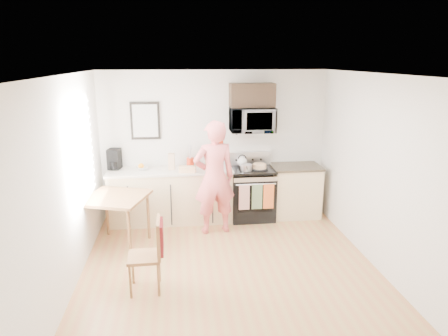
{
  "coord_description": "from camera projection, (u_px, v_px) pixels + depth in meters",
  "views": [
    {
      "loc": [
        -0.67,
        -4.66,
        2.78
      ],
      "look_at": [
        0.01,
        1.0,
        1.21
      ],
      "focal_mm": 32.0,
      "sensor_mm": 36.0,
      "label": 1
    }
  ],
  "objects": [
    {
      "name": "utensil_crock",
      "position": [
        190.0,
        158.0,
        6.99
      ],
      "size": [
        0.13,
        0.13,
        0.39
      ],
      "color": "#A2240D",
      "rests_on": "countertop_left"
    },
    {
      "name": "floor",
      "position": [
        232.0,
        276.0,
        5.28
      ],
      "size": [
        4.6,
        4.6,
        0.0
      ],
      "primitive_type": "plane",
      "color": "#AB6C42",
      "rests_on": "ground"
    },
    {
      "name": "range",
      "position": [
        252.0,
        194.0,
        7.13
      ],
      "size": [
        0.76,
        0.7,
        1.16
      ],
      "color": "black",
      "rests_on": "floor"
    },
    {
      "name": "wall_trivet",
      "position": [
        218.0,
        144.0,
        7.13
      ],
      "size": [
        0.2,
        0.02,
        0.2
      ],
      "primitive_type": "cube",
      "color": "#A2240D",
      "rests_on": "back_wall"
    },
    {
      "name": "person",
      "position": [
        214.0,
        178.0,
        6.41
      ],
      "size": [
        0.74,
        0.55,
        1.86
      ],
      "primitive_type": "imported",
      "rotation": [
        0.0,
        0.0,
        3.3
      ],
      "color": "#C73639",
      "rests_on": "floor"
    },
    {
      "name": "chair",
      "position": [
        155.0,
        245.0,
        4.84
      ],
      "size": [
        0.44,
        0.4,
        0.93
      ],
      "rotation": [
        0.0,
        0.0,
        0.01
      ],
      "color": "brown",
      "rests_on": "floor"
    },
    {
      "name": "countertop_left",
      "position": [
        170.0,
        171.0,
        6.86
      ],
      "size": [
        2.14,
        0.64,
        0.04
      ],
      "primitive_type": "cube",
      "color": "beige",
      "rests_on": "cabinet_left"
    },
    {
      "name": "bread_bag",
      "position": [
        187.0,
        169.0,
        6.68
      ],
      "size": [
        0.29,
        0.16,
        0.1
      ],
      "primitive_type": "cube",
      "rotation": [
        0.0,
        0.0,
        -0.13
      ],
      "color": "tan",
      "rests_on": "countertop_left"
    },
    {
      "name": "milk_carton",
      "position": [
        171.0,
        161.0,
        6.83
      ],
      "size": [
        0.11,
        0.11,
        0.28
      ],
      "primitive_type": "cube",
      "rotation": [
        0.0,
        0.0,
        -0.06
      ],
      "color": "tan",
      "rests_on": "countertop_left"
    },
    {
      "name": "countertop_right",
      "position": [
        296.0,
        167.0,
        7.11
      ],
      "size": [
        0.88,
        0.64,
        0.04
      ],
      "primitive_type": "cube",
      "color": "black",
      "rests_on": "cabinet_right"
    },
    {
      "name": "cabinet_left",
      "position": [
        171.0,
        196.0,
        6.98
      ],
      "size": [
        2.1,
        0.6,
        0.9
      ],
      "primitive_type": "cube",
      "color": "#D6C589",
      "rests_on": "floor"
    },
    {
      "name": "cake",
      "position": [
        259.0,
        167.0,
        6.93
      ],
      "size": [
        0.29,
        0.29,
        0.09
      ],
      "color": "black",
      "rests_on": "range"
    },
    {
      "name": "back_wall",
      "position": [
        215.0,
        144.0,
        7.14
      ],
      "size": [
        4.0,
        0.04,
        2.6
      ],
      "primitive_type": "cube",
      "color": "silver",
      "rests_on": "floor"
    },
    {
      "name": "upper_cabinet",
      "position": [
        252.0,
        95.0,
        6.81
      ],
      "size": [
        0.76,
        0.35,
        0.4
      ],
      "primitive_type": "cube",
      "color": "black",
      "rests_on": "back_wall"
    },
    {
      "name": "fruit_bowl",
      "position": [
        142.0,
        167.0,
        6.86
      ],
      "size": [
        0.23,
        0.23,
        0.1
      ],
      "color": "white",
      "rests_on": "countertop_left"
    },
    {
      "name": "wall_art",
      "position": [
        145.0,
        121.0,
        6.86
      ],
      "size": [
        0.5,
        0.04,
        0.65
      ],
      "color": "black",
      "rests_on": "back_wall"
    },
    {
      "name": "microwave",
      "position": [
        252.0,
        120.0,
        6.88
      ],
      "size": [
        0.76,
        0.51,
        0.42
      ],
      "primitive_type": "imported",
      "color": "silver",
      "rests_on": "back_wall"
    },
    {
      "name": "cabinet_right",
      "position": [
        295.0,
        192.0,
        7.24
      ],
      "size": [
        0.84,
        0.6,
        0.9
      ],
      "primitive_type": "cube",
      "color": "#D6C589",
      "rests_on": "floor"
    },
    {
      "name": "pot",
      "position": [
        246.0,
        168.0,
        6.84
      ],
      "size": [
        0.21,
        0.35,
        0.1
      ],
      "rotation": [
        0.0,
        0.0,
        -0.12
      ],
      "color": "silver",
      "rests_on": "range"
    },
    {
      "name": "dining_table",
      "position": [
        116.0,
        202.0,
        5.95
      ],
      "size": [
        0.95,
        0.95,
        0.81
      ],
      "rotation": [
        0.0,
        0.0,
        -0.32
      ],
      "color": "brown",
      "rests_on": "floor"
    },
    {
      "name": "ceiling",
      "position": [
        233.0,
        75.0,
        4.59
      ],
      "size": [
        4.0,
        4.6,
        0.04
      ],
      "primitive_type": "cube",
      "color": "silver",
      "rests_on": "back_wall"
    },
    {
      "name": "left_wall",
      "position": [
        65.0,
        189.0,
        4.7
      ],
      "size": [
        0.04,
        4.6,
        2.6
      ],
      "primitive_type": "cube",
      "color": "silver",
      "rests_on": "floor"
    },
    {
      "name": "right_wall",
      "position": [
        385.0,
        177.0,
        5.16
      ],
      "size": [
        0.04,
        4.6,
        2.6
      ],
      "primitive_type": "cube",
      "color": "silver",
      "rests_on": "floor"
    },
    {
      "name": "kettle",
      "position": [
        242.0,
        161.0,
        7.08
      ],
      "size": [
        0.17,
        0.17,
        0.22
      ],
      "color": "white",
      "rests_on": "range"
    },
    {
      "name": "window",
      "position": [
        81.0,
        153.0,
        5.41
      ],
      "size": [
        0.06,
        1.4,
        1.5
      ],
      "color": "white",
      "rests_on": "left_wall"
    },
    {
      "name": "coffee_maker",
      "position": [
        114.0,
        160.0,
        6.86
      ],
      "size": [
        0.23,
        0.31,
        0.35
      ],
      "rotation": [
        0.0,
        0.0,
        -0.17
      ],
      "color": "black",
      "rests_on": "countertop_left"
    },
    {
      "name": "knife_block",
      "position": [
        209.0,
        160.0,
        7.08
      ],
      "size": [
        0.12,
        0.15,
        0.2
      ],
      "primitive_type": "cube",
      "rotation": [
        0.0,
        0.0,
        0.3
      ],
      "color": "brown",
      "rests_on": "countertop_left"
    },
    {
      "name": "front_wall",
      "position": [
        280.0,
        283.0,
        2.73
      ],
      "size": [
        4.0,
        0.04,
        2.6
      ],
      "primitive_type": "cube",
      "color": "silver",
      "rests_on": "floor"
    }
  ]
}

